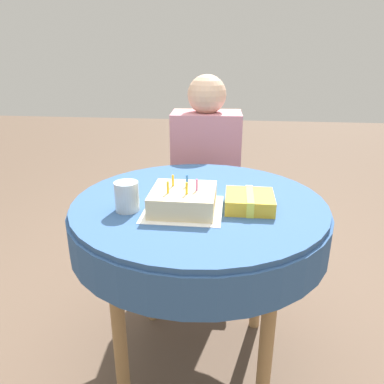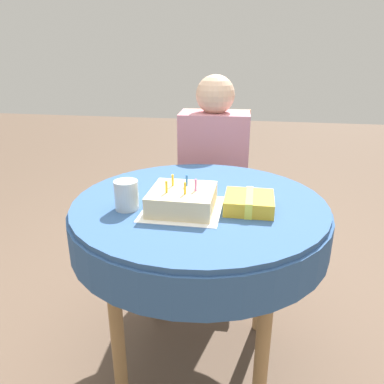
% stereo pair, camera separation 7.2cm
% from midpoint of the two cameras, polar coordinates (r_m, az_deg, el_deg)
% --- Properties ---
extents(ground_plane, '(12.00, 12.00, 0.00)m').
position_cam_midpoint_polar(ground_plane, '(1.83, 2.18, -24.27)').
color(ground_plane, brown).
extents(dining_table, '(0.96, 0.96, 0.77)m').
position_cam_midpoint_polar(dining_table, '(1.43, 2.55, -4.86)').
color(dining_table, '#335689').
rests_on(dining_table, ground_plane).
extents(chair, '(0.46, 0.46, 0.96)m').
position_cam_midpoint_polar(chair, '(2.28, 4.29, 0.43)').
color(chair, '#A37A4C').
rests_on(chair, ground_plane).
extents(person, '(0.39, 0.34, 1.17)m').
position_cam_midpoint_polar(person, '(2.12, 4.29, 4.58)').
color(person, '#DBB293').
rests_on(person, ground_plane).
extents(napkin, '(0.27, 0.27, 0.00)m').
position_cam_midpoint_polar(napkin, '(1.31, 0.12, -2.59)').
color(napkin, white).
rests_on(napkin, dining_table).
extents(birthday_cake, '(0.22, 0.22, 0.11)m').
position_cam_midpoint_polar(birthday_cake, '(1.30, 0.12, -1.11)').
color(birthday_cake, beige).
rests_on(birthday_cake, dining_table).
extents(drinking_glass, '(0.08, 0.08, 0.10)m').
position_cam_midpoint_polar(drinking_glass, '(1.31, -8.42, -0.48)').
color(drinking_glass, silver).
rests_on(drinking_glass, dining_table).
extents(gift_box, '(0.17, 0.17, 0.06)m').
position_cam_midpoint_polar(gift_box, '(1.32, 10.24, -1.61)').
color(gift_box, gold).
rests_on(gift_box, dining_table).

